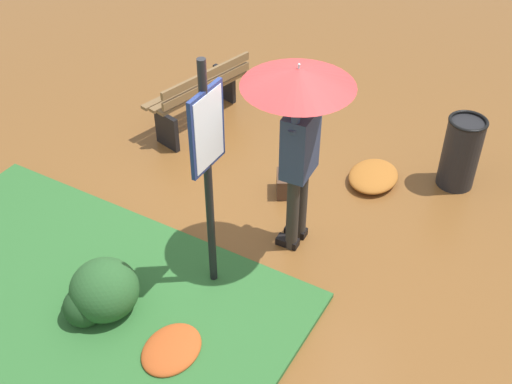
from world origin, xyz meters
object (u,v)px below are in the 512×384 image
at_px(person_with_umbrella, 299,112).
at_px(trash_bin, 461,152).
at_px(handbag, 283,183).
at_px(info_sign_post, 208,156).
at_px(park_bench, 199,94).

distance_m(person_with_umbrella, trash_bin, 2.39).
height_order(handbag, trash_bin, trash_bin).
relative_size(info_sign_post, handbag, 6.22).
bearing_deg(park_bench, info_sign_post, 36.30).
xyz_separation_m(handbag, park_bench, (-0.74, -1.57, 0.28)).
relative_size(person_with_umbrella, trash_bin, 2.45).
relative_size(handbag, park_bench, 0.26).
relative_size(person_with_umbrella, park_bench, 1.43).
xyz_separation_m(person_with_umbrella, handbag, (-0.70, -0.48, -1.42)).
relative_size(person_with_umbrella, handbag, 5.53).
height_order(info_sign_post, handbag, info_sign_post).
bearing_deg(person_with_umbrella, info_sign_post, -27.26).
height_order(handbag, park_bench, park_bench).
distance_m(handbag, park_bench, 1.76).
height_order(info_sign_post, trash_bin, info_sign_post).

